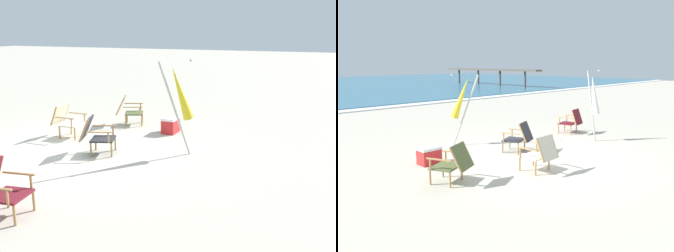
% 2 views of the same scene
% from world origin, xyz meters
% --- Properties ---
extents(ground_plane, '(80.00, 80.00, 0.00)m').
position_xyz_m(ground_plane, '(0.00, 0.00, 0.00)').
color(ground_plane, '#B7AF9E').
extents(surf_band, '(80.00, 1.10, 0.06)m').
position_xyz_m(surf_band, '(0.00, 11.35, 0.03)').
color(surf_band, white).
rests_on(surf_band, ground).
extents(beach_chair_back_right, '(0.83, 0.91, 0.79)m').
position_xyz_m(beach_chair_back_right, '(-2.52, -0.13, 0.43)').
color(beach_chair_back_right, '#515B33').
rests_on(beach_chair_back_right, ground).
extents(beach_chair_front_left, '(0.61, 0.72, 0.81)m').
position_xyz_m(beach_chair_front_left, '(-0.83, -0.90, 0.43)').
color(beach_chair_front_left, beige).
rests_on(beach_chair_front_left, ground).
extents(beach_chair_back_left, '(0.79, 0.87, 0.81)m').
position_xyz_m(beach_chair_back_left, '(0.04, 0.49, 0.43)').
color(beach_chair_back_left, '#28282D').
rests_on(beach_chair_back_left, ground).
extents(beach_chair_mid_center, '(0.68, 0.76, 0.82)m').
position_xyz_m(beach_chair_mid_center, '(3.00, 0.83, 0.43)').
color(beach_chair_mid_center, maroon).
rests_on(beach_chair_mid_center, ground).
extents(umbrella_furled_white, '(0.44, 0.43, 2.11)m').
position_xyz_m(umbrella_furled_white, '(2.48, -0.23, 1.38)').
color(umbrella_furled_white, '#B7B2A8').
rests_on(umbrella_furled_white, ground).
extents(umbrella_furled_yellow, '(0.71, 0.62, 2.01)m').
position_xyz_m(umbrella_furled_yellow, '(-0.51, 2.18, 1.31)').
color(umbrella_furled_yellow, '#B7B2A8').
rests_on(umbrella_furled_yellow, ground).
extents(cooler_box, '(0.49, 0.35, 0.40)m').
position_xyz_m(cooler_box, '(-2.16, 1.29, 0.20)').
color(cooler_box, red).
rests_on(cooler_box, ground).
extents(pier_distant, '(0.90, 12.97, 1.72)m').
position_xyz_m(pier_distant, '(16.47, 19.56, 1.54)').
color(pier_distant, brown).
rests_on(pier_distant, ground).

